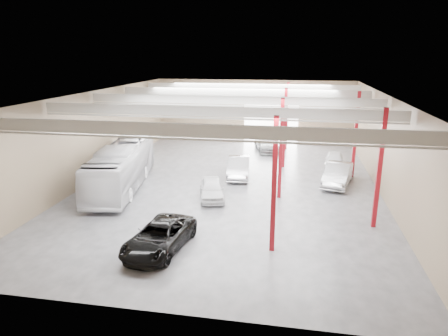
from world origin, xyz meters
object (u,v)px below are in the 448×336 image
(car_row_a, at_px, (212,189))
(car_row_b, at_px, (238,167))
(car_row_c, at_px, (267,144))
(car_right_far, at_px, (334,159))
(black_sedan, at_px, (159,237))
(coach_bus, at_px, (122,167))
(car_right_near, at_px, (338,174))

(car_row_a, distance_m, car_row_b, 5.52)
(car_row_c, distance_m, car_right_far, 8.21)
(black_sedan, xyz_separation_m, car_right_far, (10.21, 17.87, -0.06))
(car_row_a, height_order, car_row_c, car_row_c)
(black_sedan, bearing_deg, coach_bus, 131.25)
(coach_bus, bearing_deg, car_right_far, 18.58)
(car_row_a, distance_m, car_row_c, 15.24)
(coach_bus, xyz_separation_m, car_right_far, (16.27, 8.79, -0.96))
(coach_bus, relative_size, car_right_far, 2.99)
(car_row_c, relative_size, car_right_near, 1.03)
(car_row_a, relative_size, car_right_near, 0.81)
(black_sedan, height_order, car_row_c, car_row_c)
(coach_bus, relative_size, car_row_a, 2.86)
(black_sedan, relative_size, car_row_b, 1.06)
(car_right_far, bearing_deg, car_row_a, -126.66)
(coach_bus, distance_m, black_sedan, 10.95)
(car_row_b, xyz_separation_m, car_right_near, (7.86, -0.72, 0.02))
(car_row_a, height_order, car_right_far, car_row_a)
(coach_bus, distance_m, car_row_a, 7.29)
(car_row_c, distance_m, car_right_near, 12.06)
(coach_bus, bearing_deg, car_right_near, 2.77)
(car_row_a, relative_size, car_row_b, 0.83)
(car_right_far, bearing_deg, car_right_near, -85.78)
(car_row_b, bearing_deg, coach_bus, -158.14)
(car_right_near, bearing_deg, coach_bus, -153.79)
(coach_bus, height_order, car_row_b, coach_bus)
(car_row_a, bearing_deg, car_right_near, 13.83)
(car_row_a, bearing_deg, car_row_c, 65.97)
(car_right_far, bearing_deg, black_sedan, -113.68)
(car_row_a, height_order, car_right_near, car_right_near)
(black_sedan, bearing_deg, car_right_near, 59.12)
(car_row_c, bearing_deg, car_right_far, -53.05)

